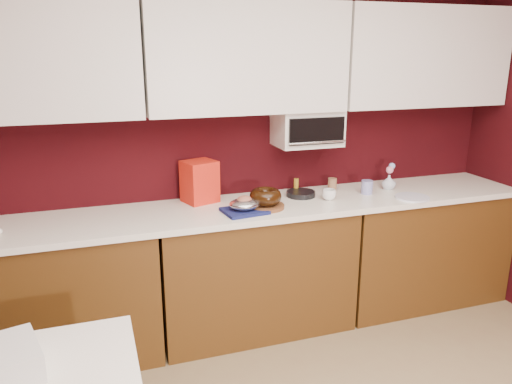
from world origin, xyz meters
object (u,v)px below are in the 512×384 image
at_px(toaster_oven, 307,128).
at_px(flower_vase, 389,181).
at_px(pandoro_box, 200,182).
at_px(blue_jar, 367,187).
at_px(foil_ham_nest, 244,204).
at_px(bundt_cake, 265,196).
at_px(coffee_mug, 329,194).

relative_size(toaster_oven, flower_vase, 3.63).
bearing_deg(pandoro_box, flower_vase, -24.50).
bearing_deg(flower_vase, blue_jar, -165.26).
distance_m(foil_ham_nest, flower_vase, 1.20).
bearing_deg(bundt_cake, blue_jar, 5.94).
distance_m(toaster_oven, bundt_cake, 0.61).
relative_size(bundt_cake, pandoro_box, 0.74).
height_order(toaster_oven, blue_jar, toaster_oven).
distance_m(pandoro_box, coffee_mug, 0.89).
xyz_separation_m(blue_jar, flower_vase, (0.22, 0.06, 0.01)).
bearing_deg(flower_vase, coffee_mug, -168.67).
height_order(bundt_cake, foil_ham_nest, bundt_cake).
distance_m(pandoro_box, blue_jar, 1.20).
distance_m(toaster_oven, coffee_mug, 0.49).
bearing_deg(toaster_oven, blue_jar, -21.92).
bearing_deg(toaster_oven, coffee_mug, -69.65).
distance_m(pandoro_box, flower_vase, 1.41).
relative_size(foil_ham_nest, coffee_mug, 2.16).
bearing_deg(foil_ham_nest, pandoro_box, 123.60).
height_order(bundt_cake, coffee_mug, bundt_cake).
bearing_deg(foil_ham_nest, flower_vase, 8.97).
xyz_separation_m(toaster_oven, foil_ham_nest, (-0.56, -0.29, -0.42)).
relative_size(toaster_oven, blue_jar, 4.58).
xyz_separation_m(pandoro_box, blue_jar, (1.18, -0.20, -0.09)).
bearing_deg(blue_jar, coffee_mug, -170.98).
bearing_deg(coffee_mug, flower_vase, 11.33).
bearing_deg(pandoro_box, coffee_mug, -35.08).
bearing_deg(pandoro_box, blue_jar, -28.27).
bearing_deg(toaster_oven, foil_ham_nest, -152.09).
distance_m(coffee_mug, blue_jar, 0.33).
xyz_separation_m(toaster_oven, bundt_cake, (-0.40, -0.25, -0.39)).
relative_size(bundt_cake, flower_vase, 1.69).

